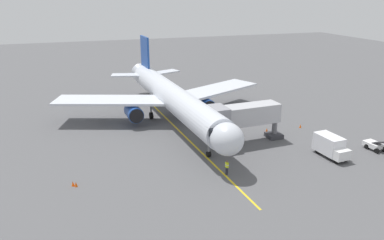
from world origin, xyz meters
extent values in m
plane|color=#565659|center=(0.00, 0.00, 0.00)|extent=(220.00, 220.00, 0.00)
cube|color=yellow|center=(-0.59, 5.02, 0.01)|extent=(2.26, 39.96, 0.01)
cylinder|color=silver|center=(-0.59, -0.98, 4.10)|extent=(5.51, 34.15, 3.80)
ellipsoid|color=silver|center=(-1.50, 17.20, 4.10)|extent=(3.81, 4.18, 3.61)
cone|color=silver|center=(0.35, -19.45, 4.10)|extent=(3.57, 3.17, 3.42)
cube|color=black|center=(-1.43, 15.80, 4.65)|extent=(3.31, 1.76, 0.90)
cube|color=silver|center=(-8.91, -5.13, 3.50)|extent=(17.65, 11.89, 0.36)
cylinder|color=#1E479E|center=(-6.33, -2.27, 2.00)|extent=(2.47, 3.51, 2.30)
cylinder|color=black|center=(-6.42, -0.52, 2.00)|extent=(2.11, 0.31, 2.10)
cube|color=silver|center=(8.12, -4.26, 3.50)|extent=(17.81, 10.49, 0.36)
cylinder|color=#1E479E|center=(5.26, -1.68, 2.00)|extent=(2.47, 3.51, 2.30)
cylinder|color=black|center=(5.17, 0.06, 2.00)|extent=(2.11, 0.31, 2.10)
cube|color=#1E479E|center=(0.20, -16.46, 7.90)|extent=(0.60, 4.81, 7.20)
cube|color=silver|center=(-3.01, -16.32, 4.70)|extent=(6.84, 4.52, 0.24)
cube|color=silver|center=(3.38, -16.00, 4.70)|extent=(6.80, 3.99, 0.24)
cylinder|color=slate|center=(-1.27, 12.51, 1.73)|extent=(0.24, 0.24, 2.77)
cylinder|color=black|center=(-1.27, 12.51, 0.35)|extent=(0.48, 0.72, 0.70)
cylinder|color=slate|center=(-3.03, -4.10, 1.94)|extent=(0.24, 0.24, 2.77)
cylinder|color=black|center=(-3.03, -4.10, 0.55)|extent=(0.50, 1.12, 1.10)
cylinder|color=slate|center=(2.16, -3.84, 1.94)|extent=(0.24, 0.24, 2.77)
cylinder|color=black|center=(2.16, -3.84, 0.55)|extent=(0.50, 1.12, 1.10)
cube|color=#B7B7BC|center=(-7.63, 9.68, 3.90)|extent=(9.12, 3.05, 2.50)
cube|color=gray|center=(-3.14, 9.91, 3.90)|extent=(2.96, 3.34, 3.00)
cylinder|color=slate|center=(-12.13, 9.45, 1.95)|extent=(0.70, 0.70, 3.90)
cube|color=#333338|center=(-12.13, 9.45, 0.30)|extent=(2.00, 2.00, 0.60)
cylinder|color=#23232D|center=(-1.46, 17.50, 0.44)|extent=(0.26, 0.26, 0.88)
cube|color=#D8EA19|center=(-1.46, 17.50, 1.18)|extent=(0.28, 0.40, 0.60)
cube|color=silver|center=(-1.46, 17.50, 1.18)|extent=(0.29, 0.42, 0.10)
sphere|color=brown|center=(-1.46, 17.50, 1.60)|extent=(0.22, 0.22, 0.22)
cube|color=white|center=(-22.07, 17.04, 0.62)|extent=(1.71, 2.34, 0.60)
cylinder|color=black|center=(-22.83, 18.12, 0.32)|extent=(0.31, 0.66, 0.64)
cylinder|color=black|center=(-21.53, 18.25, 0.32)|extent=(0.31, 0.66, 0.64)
cylinder|color=black|center=(-22.68, 16.63, 0.32)|extent=(0.31, 0.66, 0.64)
cylinder|color=black|center=(-21.39, 16.75, 0.32)|extent=(0.31, 0.66, 0.64)
cube|color=white|center=(-15.42, 18.76, 1.02)|extent=(2.02, 1.83, 1.20)
cube|color=black|center=(-15.47, 19.46, 1.22)|extent=(1.71, 0.28, 0.70)
cube|color=silver|center=(-15.28, 16.82, 1.52)|extent=(2.26, 3.74, 2.20)
cylinder|color=black|center=(-16.08, 18.96, 0.42)|extent=(0.31, 0.86, 0.84)
cylinder|color=black|center=(-14.79, 19.06, 0.42)|extent=(0.31, 0.86, 0.84)
cylinder|color=black|center=(-15.85, 15.77, 0.42)|extent=(0.31, 0.86, 0.84)
cylinder|color=black|center=(-14.56, 15.87, 0.42)|extent=(0.31, 0.86, 0.84)
cone|color=#F2590F|center=(14.37, 14.96, 0.28)|extent=(0.32, 0.32, 0.55)
cone|color=#F2590F|center=(-12.38, 7.07, 0.28)|extent=(0.32, 0.32, 0.55)
cone|color=#F2590F|center=(14.66, 14.71, 0.28)|extent=(0.32, 0.32, 0.55)
cone|color=#F2590F|center=(-17.90, 7.26, 0.28)|extent=(0.32, 0.32, 0.55)
camera|label=1|loc=(13.90, 50.93, 18.98)|focal=34.62mm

